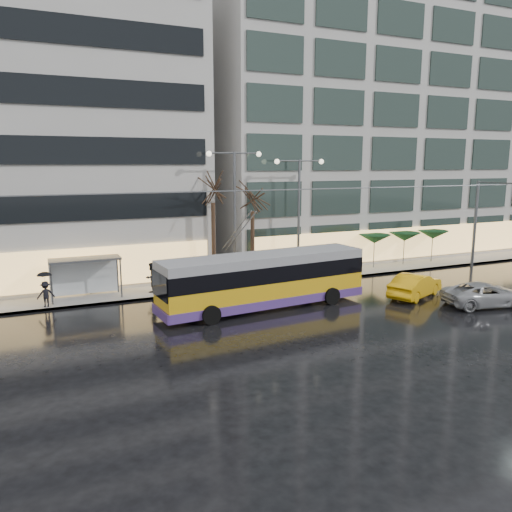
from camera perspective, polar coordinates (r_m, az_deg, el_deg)
ground at (r=25.03m, az=2.43°, el=-9.00°), size 140.00×140.00×0.00m
sidewalk at (r=38.21m, az=-4.13°, el=-2.03°), size 80.00×10.00×0.15m
kerb at (r=33.71m, az=-1.29°, el=-3.71°), size 80.00×0.10×0.15m
building_right at (r=49.98m, az=12.95°, el=15.20°), size 32.00×14.00×25.00m
trolleybus at (r=29.07m, az=0.91°, el=-2.98°), size 12.73×5.20×5.82m
catenary at (r=31.53m, az=-2.23°, el=3.03°), size 42.24×5.12×7.00m
bus_shelter at (r=32.55m, az=-19.61°, el=-1.44°), size 4.20×1.60×2.51m
street_lamp_near at (r=34.38m, az=-2.45°, el=6.56°), size 3.96×0.36×9.03m
street_lamp_far at (r=36.50m, az=4.93°, el=6.33°), size 3.96×0.36×8.53m
tree_a at (r=33.99m, az=-4.97°, el=8.34°), size 3.20×3.20×8.40m
tree_b at (r=35.29m, az=-0.41°, el=7.34°), size 3.20×3.20×7.70m
parasol_a at (r=40.82m, az=13.39°, el=1.91°), size 2.50×2.50×2.65m
parasol_b at (r=42.69m, az=16.61°, el=2.12°), size 2.50×2.50×2.65m
parasol_c at (r=44.67m, az=19.56°, el=2.31°), size 2.50×2.50×2.65m
taxi_b at (r=33.21m, az=17.73°, el=-3.21°), size 4.91×3.40×1.53m
sedan_silver at (r=32.73m, az=24.77°, el=-4.00°), size 5.43×3.33×1.41m
pedestrian_a at (r=33.53m, az=-18.30°, el=-1.63°), size 1.27×1.28×2.19m
pedestrian_b at (r=32.95m, az=-11.84°, el=-2.40°), size 1.19×1.15×1.94m
pedestrian_c at (r=31.37m, az=-22.95°, el=-3.39°), size 1.05×0.94×2.11m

